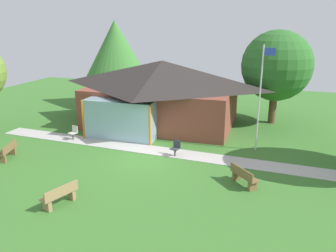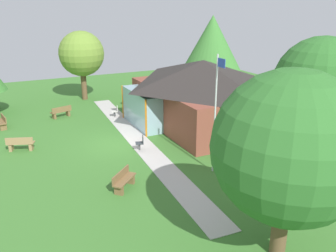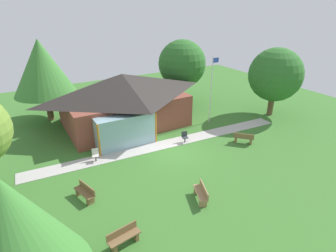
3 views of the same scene
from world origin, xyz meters
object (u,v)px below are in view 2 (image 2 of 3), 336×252
at_px(bench_mid_left, 61,112).
at_px(bench_mid_right, 124,180).
at_px(patio_chair_lawn_spare, 141,143).
at_px(tree_east_hedge, 290,148).
at_px(tree_behind_pavilion_right, 321,84).
at_px(patio_chair_west, 116,112).
at_px(flagpole, 216,110).
at_px(tree_behind_pavilion_left, 212,44).
at_px(pavilion, 200,91).
at_px(tree_west_hedge, 81,54).
at_px(bench_front_left, 2,122).
at_px(bench_front_center, 20,144).

xyz_separation_m(bench_mid_left, bench_mid_right, (12.10, 0.63, 0.00)).
xyz_separation_m(patio_chair_lawn_spare, tree_east_hedge, (10.15, 0.83, 3.39)).
bearing_deg(tree_behind_pavilion_right, tree_east_hedge, -53.74).
height_order(bench_mid_right, patio_chair_west, patio_chair_west).
xyz_separation_m(flagpole, tree_behind_pavilion_left, (-12.14, 7.55, 1.57)).
bearing_deg(bench_mid_left, patio_chair_west, -40.68).
relative_size(pavilion, tree_east_hedge, 1.72).
distance_m(patio_chair_west, tree_behind_pavilion_right, 14.15).
bearing_deg(patio_chair_west, bench_mid_left, 80.33).
bearing_deg(flagpole, tree_east_hedge, -13.02).
distance_m(tree_west_hedge, tree_east_hedge, 23.01).
xyz_separation_m(bench_mid_right, tree_behind_pavilion_right, (1.06, 10.41, 3.64)).
relative_size(bench_front_left, patio_chair_west, 1.80).
xyz_separation_m(flagpole, patio_chair_lawn_spare, (-4.08, -2.24, -2.77)).
xyz_separation_m(bench_front_left, tree_east_hedge, (17.85, 7.79, 3.40)).
distance_m(bench_mid_left, tree_behind_pavilion_right, 17.56).
relative_size(tree_west_hedge, tree_behind_pavilion_right, 0.91).
xyz_separation_m(bench_mid_left, tree_east_hedge, (18.48, 3.79, 3.40)).
bearing_deg(tree_behind_pavilion_left, bench_front_center, -72.17).
relative_size(tree_west_hedge, tree_east_hedge, 0.94).
relative_size(flagpole, bench_front_center, 3.71).
height_order(bench_mid_left, patio_chair_west, patio_chair_west).
xyz_separation_m(flagpole, tree_behind_pavilion_right, (0.75, 5.85, 0.85)).
relative_size(flagpole, bench_mid_left, 3.70).
relative_size(tree_behind_pavilion_left, tree_behind_pavilion_right, 1.10).
xyz_separation_m(pavilion, tree_behind_pavilion_left, (-5.42, 4.32, 2.45)).
distance_m(bench_mid_left, patio_chair_west, 3.99).
bearing_deg(flagpole, tree_behind_pavilion_right, 82.65).
bearing_deg(flagpole, bench_mid_right, -93.84).
height_order(patio_chair_west, tree_behind_pavilion_left, tree_behind_pavilion_left).
bearing_deg(patio_chair_lawn_spare, bench_front_center, 82.16).
relative_size(bench_mid_left, tree_behind_pavilion_left, 0.22).
bearing_deg(bench_mid_right, tree_east_hedge, 73.08).
distance_m(bench_front_center, bench_mid_left, 6.27).
bearing_deg(patio_chair_lawn_spare, tree_east_hedge, -157.63).
bearing_deg(flagpole, tree_west_hedge, -171.97).
relative_size(patio_chair_lawn_spare, patio_chair_west, 1.00).
height_order(bench_front_center, tree_east_hedge, tree_east_hedge).
bearing_deg(flagpole, patio_chair_west, -171.74).
distance_m(bench_front_left, tree_east_hedge, 19.77).
height_order(pavilion, bench_front_center, pavilion).
bearing_deg(tree_west_hedge, pavilion, 28.86).
bearing_deg(tree_behind_pavilion_left, flagpole, -31.90).
xyz_separation_m(patio_chair_west, tree_west_hedge, (-6.17, -0.83, 3.52)).
xyz_separation_m(bench_front_left, patio_chair_lawn_spare, (7.70, 6.95, 0.01)).
height_order(bench_mid_right, tree_west_hedge, tree_west_hedge).
relative_size(bench_front_center, patio_chair_west, 1.81).
relative_size(tree_behind_pavilion_left, tree_west_hedge, 1.21).
xyz_separation_m(bench_mid_right, patio_chair_west, (-10.44, 3.00, 0.01)).
xyz_separation_m(pavilion, tree_east_hedge, (12.79, -4.64, 1.51)).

